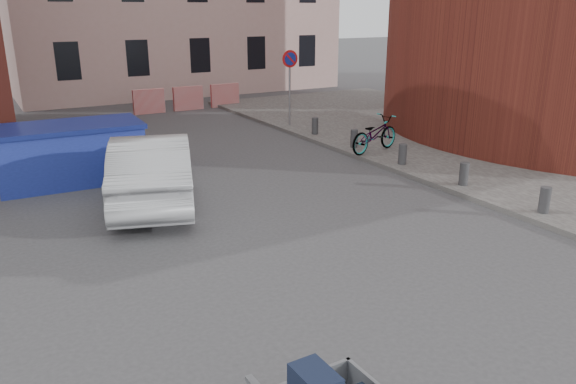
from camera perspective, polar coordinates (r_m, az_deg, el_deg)
ground at (r=9.75m, az=-2.34°, el=-7.09°), size 120.00×120.00×0.00m
sidewalk at (r=18.83m, az=19.52°, el=4.57°), size 9.00×24.00×0.12m
no_parking_sign at (r=20.14m, az=0.19°, el=12.09°), size 0.60×0.09×2.65m
bollards at (r=15.54m, az=11.55°, el=3.80°), size 0.22×9.02×0.55m
barriers at (r=24.55m, az=-10.10°, el=9.36°), size 4.70×0.18×1.00m
dumpster at (r=14.94m, az=-21.23°, el=3.70°), size 3.54×1.92×1.46m
silver_car at (r=12.82m, az=-13.65°, el=2.34°), size 3.00×4.97×1.55m
bicycle at (r=16.71m, az=8.78°, el=5.83°), size 2.09×1.14×1.04m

